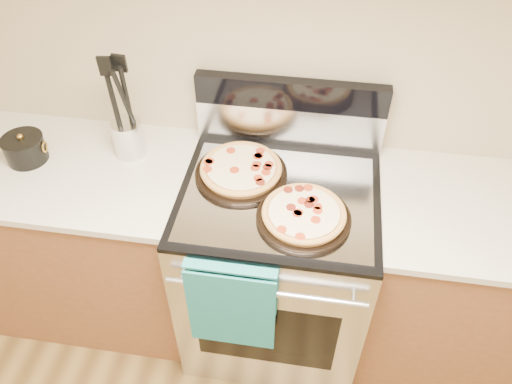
# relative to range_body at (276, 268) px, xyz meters

# --- Properties ---
(wall_back) EXTENTS (4.00, 0.00, 4.00)m
(wall_back) POSITION_rel_range_body_xyz_m (0.00, 0.35, 0.90)
(wall_back) COLOR #C5B58E
(wall_back) RESTS_ON ground
(range_body) EXTENTS (0.76, 0.68, 0.90)m
(range_body) POSITION_rel_range_body_xyz_m (0.00, 0.00, 0.00)
(range_body) COLOR #B7B7BC
(range_body) RESTS_ON ground
(oven_window) EXTENTS (0.56, 0.01, 0.40)m
(oven_window) POSITION_rel_range_body_xyz_m (0.00, -0.34, 0.00)
(oven_window) COLOR black
(oven_window) RESTS_ON range_body
(cooktop) EXTENTS (0.76, 0.68, 0.02)m
(cooktop) POSITION_rel_range_body_xyz_m (0.00, 0.00, 0.46)
(cooktop) COLOR black
(cooktop) RESTS_ON range_body
(backsplash_lower) EXTENTS (0.76, 0.06, 0.18)m
(backsplash_lower) POSITION_rel_range_body_xyz_m (0.00, 0.31, 0.56)
(backsplash_lower) COLOR silver
(backsplash_lower) RESTS_ON cooktop
(backsplash_upper) EXTENTS (0.76, 0.06, 0.12)m
(backsplash_upper) POSITION_rel_range_body_xyz_m (0.00, 0.31, 0.71)
(backsplash_upper) COLOR black
(backsplash_upper) RESTS_ON backsplash_lower
(oven_handle) EXTENTS (0.70, 0.03, 0.03)m
(oven_handle) POSITION_rel_range_body_xyz_m (0.00, -0.38, 0.35)
(oven_handle) COLOR silver
(oven_handle) RESTS_ON range_body
(dish_towel) EXTENTS (0.32, 0.05, 0.42)m
(dish_towel) POSITION_rel_range_body_xyz_m (-0.12, -0.38, 0.25)
(dish_towel) COLOR #1C688E
(dish_towel) RESTS_ON oven_handle
(foil_sheet) EXTENTS (0.70, 0.55, 0.01)m
(foil_sheet) POSITION_rel_range_body_xyz_m (0.00, -0.03, 0.47)
(foil_sheet) COLOR gray
(foil_sheet) RESTS_ON cooktop
(cabinet_left) EXTENTS (1.00, 0.62, 0.88)m
(cabinet_left) POSITION_rel_range_body_xyz_m (-0.88, 0.03, -0.01)
(cabinet_left) COLOR brown
(cabinet_left) RESTS_ON ground
(countertop_left) EXTENTS (1.02, 0.64, 0.03)m
(countertop_left) POSITION_rel_range_body_xyz_m (-0.88, 0.03, 0.45)
(countertop_left) COLOR beige
(countertop_left) RESTS_ON cabinet_left
(cabinet_right) EXTENTS (1.00, 0.62, 0.88)m
(cabinet_right) POSITION_rel_range_body_xyz_m (0.88, 0.03, -0.01)
(cabinet_right) COLOR brown
(cabinet_right) RESTS_ON ground
(pepperoni_pizza_back) EXTENTS (0.47, 0.47, 0.05)m
(pepperoni_pizza_back) POSITION_rel_range_body_xyz_m (-0.16, 0.07, 0.50)
(pepperoni_pizza_back) COLOR #A87133
(pepperoni_pizza_back) RESTS_ON foil_sheet
(pepperoni_pizza_front) EXTENTS (0.42, 0.42, 0.04)m
(pepperoni_pizza_front) POSITION_rel_range_body_xyz_m (0.10, -0.13, 0.50)
(pepperoni_pizza_front) COLOR #A87133
(pepperoni_pizza_front) RESTS_ON foil_sheet
(utensil_crock) EXTENTS (0.15, 0.15, 0.15)m
(utensil_crock) POSITION_rel_range_body_xyz_m (-0.64, 0.15, 0.54)
(utensil_crock) COLOR silver
(utensil_crock) RESTS_ON countertop_left
(saucepan) EXTENTS (0.18, 0.18, 0.10)m
(saucepan) POSITION_rel_range_body_xyz_m (-1.04, 0.05, 0.51)
(saucepan) COLOR black
(saucepan) RESTS_ON countertop_left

